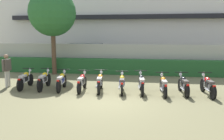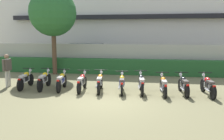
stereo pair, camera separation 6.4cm
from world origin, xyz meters
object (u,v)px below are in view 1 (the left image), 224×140
at_px(motorcycle_in_row_0, 25,79).
at_px(motorcycle_in_row_8, 184,85).
at_px(motorcycle_in_row_4, 100,82).
at_px(motorcycle_in_row_5, 122,83).
at_px(parked_car, 87,56).
at_px(inspector_person, 7,68).
at_px(tree_near_inspector, 52,13).
at_px(motorcycle_in_row_9, 208,85).
at_px(motorcycle_in_row_7, 163,85).
at_px(motorcycle_in_row_3, 82,82).
at_px(motorcycle_in_row_2, 62,81).
at_px(motorcycle_in_row_6, 141,83).
at_px(motorcycle_in_row_1, 44,80).

bearing_deg(motorcycle_in_row_0, motorcycle_in_row_8, -95.61).
relative_size(motorcycle_in_row_4, motorcycle_in_row_5, 1.04).
xyz_separation_m(parked_car, inspector_person, (-2.22, -7.36, 0.05)).
bearing_deg(motorcycle_in_row_0, parked_car, -14.29).
bearing_deg(tree_near_inspector, motorcycle_in_row_8, -28.07).
height_order(motorcycle_in_row_5, motorcycle_in_row_9, motorcycle_in_row_9).
xyz_separation_m(tree_near_inspector, motorcycle_in_row_7, (6.88, -4.32, -3.56)).
height_order(tree_near_inspector, motorcycle_in_row_0, tree_near_inspector).
xyz_separation_m(parked_car, motorcycle_in_row_3, (1.78, -7.65, -0.50)).
bearing_deg(motorcycle_in_row_8, motorcycle_in_row_2, 84.61).
distance_m(motorcycle_in_row_2, motorcycle_in_row_5, 2.93).
xyz_separation_m(parked_car, motorcycle_in_row_6, (4.57, -7.56, -0.48)).
height_order(parked_car, motorcycle_in_row_3, parked_car).
distance_m(motorcycle_in_row_0, motorcycle_in_row_7, 6.71).
xyz_separation_m(motorcycle_in_row_1, motorcycle_in_row_7, (5.72, -0.18, -0.02)).
bearing_deg(motorcycle_in_row_7, motorcycle_in_row_4, 83.82).
height_order(motorcycle_in_row_0, motorcycle_in_row_3, motorcycle_in_row_0).
bearing_deg(motorcycle_in_row_2, motorcycle_in_row_3, -99.64).
relative_size(motorcycle_in_row_1, motorcycle_in_row_3, 1.06).
distance_m(motorcycle_in_row_2, motorcycle_in_row_7, 4.80).
bearing_deg(motorcycle_in_row_4, motorcycle_in_row_3, 85.26).
bearing_deg(motorcycle_in_row_4, motorcycle_in_row_5, -97.51).
height_order(motorcycle_in_row_0, motorcycle_in_row_9, same).
xyz_separation_m(motorcycle_in_row_0, motorcycle_in_row_2, (1.91, -0.06, 0.00)).
height_order(motorcycle_in_row_2, motorcycle_in_row_4, motorcycle_in_row_4).
distance_m(motorcycle_in_row_2, motorcycle_in_row_6, 3.81).
relative_size(motorcycle_in_row_1, motorcycle_in_row_7, 1.03).
xyz_separation_m(parked_car, motorcycle_in_row_9, (7.48, -7.59, -0.49)).
xyz_separation_m(tree_near_inspector, motorcycle_in_row_5, (5.01, -4.24, -3.56)).
height_order(tree_near_inspector, motorcycle_in_row_2, tree_near_inspector).
height_order(motorcycle_in_row_3, motorcycle_in_row_6, motorcycle_in_row_6).
bearing_deg(motorcycle_in_row_5, motorcycle_in_row_8, -94.12).
distance_m(tree_near_inspector, motorcycle_in_row_0, 5.47).
bearing_deg(motorcycle_in_row_7, parked_car, 31.42).
xyz_separation_m(motorcycle_in_row_8, motorcycle_in_row_9, (1.03, -0.04, 0.01)).
xyz_separation_m(motorcycle_in_row_4, motorcycle_in_row_8, (3.80, 0.08, -0.01)).
bearing_deg(inspector_person, motorcycle_in_row_5, -2.69).
bearing_deg(motorcycle_in_row_7, motorcycle_in_row_9, -90.57).
xyz_separation_m(motorcycle_in_row_9, inspector_person, (-9.70, 0.23, 0.54)).
xyz_separation_m(tree_near_inspector, motorcycle_in_row_6, (5.90, -4.16, -3.55)).
bearing_deg(motorcycle_in_row_9, inspector_person, 83.46).
relative_size(motorcycle_in_row_0, motorcycle_in_row_5, 1.00).
bearing_deg(motorcycle_in_row_3, motorcycle_in_row_5, -93.49).
height_order(motorcycle_in_row_4, motorcycle_in_row_6, motorcycle_in_row_4).
height_order(tree_near_inspector, motorcycle_in_row_7, tree_near_inspector).
bearing_deg(motorcycle_in_row_7, motorcycle_in_row_2, 84.41).
bearing_deg(inspector_person, motorcycle_in_row_1, -4.89).
relative_size(parked_car, motorcycle_in_row_3, 2.53).
bearing_deg(parked_car, motorcycle_in_row_0, -101.25).
bearing_deg(motorcycle_in_row_1, tree_near_inspector, 9.12).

